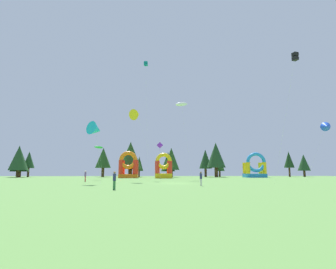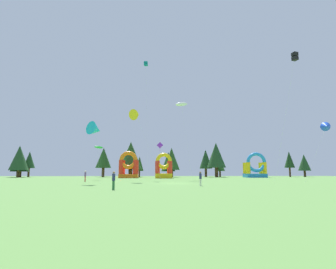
{
  "view_description": "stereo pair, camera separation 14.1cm",
  "coord_description": "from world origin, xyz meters",
  "px_view_note": "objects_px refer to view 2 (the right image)",
  "views": [
    {
      "loc": [
        -2.78,
        -38.95,
        1.65
      ],
      "look_at": [
        0.0,
        15.77,
        8.96
      ],
      "focal_mm": 29.58,
      "sensor_mm": 36.0,
      "label": 1
    },
    {
      "loc": [
        -2.64,
        -38.96,
        1.65
      ],
      "look_at": [
        0.0,
        15.77,
        8.96
      ],
      "focal_mm": 29.58,
      "sensor_mm": 36.0,
      "label": 2
    }
  ],
  "objects_px": {
    "inflatable_red_slide": "(164,169)",
    "inflatable_orange_dome": "(129,168)",
    "inflatable_yellow_castle": "(255,168)",
    "person_left_edge": "(85,175)",
    "kite_white_parafoil": "(181,104)",
    "person_near_camera": "(114,179)",
    "kite_blue_delta": "(326,126)",
    "person_midfield": "(200,177)",
    "kite_purple_diamond": "(160,145)",
    "kite_teal_box": "(146,64)",
    "kite_green_parafoil": "(99,147)",
    "kite_yellow_delta": "(136,114)",
    "kite_black_box": "(295,57)",
    "kite_cyan_delta": "(95,130)"
  },
  "relations": [
    {
      "from": "kite_green_parafoil",
      "to": "inflatable_yellow_castle",
      "type": "height_order",
      "value": "inflatable_yellow_castle"
    },
    {
      "from": "person_left_edge",
      "to": "inflatable_orange_dome",
      "type": "xyz_separation_m",
      "value": [
        4.46,
        26.39,
        1.54
      ]
    },
    {
      "from": "kite_black_box",
      "to": "person_midfield",
      "type": "xyz_separation_m",
      "value": [
        -12.18,
        -0.38,
        -14.88
      ]
    },
    {
      "from": "kite_white_parafoil",
      "to": "kite_green_parafoil",
      "type": "bearing_deg",
      "value": -176.73
    },
    {
      "from": "kite_purple_diamond",
      "to": "person_left_edge",
      "type": "xyz_separation_m",
      "value": [
        -12.31,
        -19.22,
        -6.65
      ]
    },
    {
      "from": "kite_teal_box",
      "to": "kite_cyan_delta",
      "type": "bearing_deg",
      "value": -106.83
    },
    {
      "from": "kite_yellow_delta",
      "to": "person_left_edge",
      "type": "relative_size",
      "value": 7.03
    },
    {
      "from": "person_left_edge",
      "to": "kite_white_parafoil",
      "type": "bearing_deg",
      "value": -82.32
    },
    {
      "from": "kite_white_parafoil",
      "to": "inflatable_yellow_castle",
      "type": "xyz_separation_m",
      "value": [
        21.9,
        18.82,
        -12.97
      ]
    },
    {
      "from": "kite_black_box",
      "to": "kite_green_parafoil",
      "type": "relative_size",
      "value": 2.46
    },
    {
      "from": "kite_green_parafoil",
      "to": "kite_teal_box",
      "type": "distance_m",
      "value": 20.87
    },
    {
      "from": "inflatable_red_slide",
      "to": "inflatable_orange_dome",
      "type": "bearing_deg",
      "value": 157.98
    },
    {
      "from": "kite_black_box",
      "to": "inflatable_orange_dome",
      "type": "relative_size",
      "value": 2.42
    },
    {
      "from": "kite_purple_diamond",
      "to": "inflatable_red_slide",
      "type": "bearing_deg",
      "value": 74.37
    },
    {
      "from": "kite_black_box",
      "to": "inflatable_orange_dome",
      "type": "distance_m",
      "value": 48.2
    },
    {
      "from": "inflatable_yellow_castle",
      "to": "person_near_camera",
      "type": "bearing_deg",
      "value": -122.49
    },
    {
      "from": "inflatable_orange_dome",
      "to": "person_near_camera",
      "type": "bearing_deg",
      "value": -86.36
    },
    {
      "from": "person_near_camera",
      "to": "inflatable_red_slide",
      "type": "bearing_deg",
      "value": -60.43
    },
    {
      "from": "person_midfield",
      "to": "person_left_edge",
      "type": "height_order",
      "value": "person_left_edge"
    },
    {
      "from": "kite_yellow_delta",
      "to": "person_midfield",
      "type": "height_order",
      "value": "kite_yellow_delta"
    },
    {
      "from": "person_midfield",
      "to": "kite_black_box",
      "type": "bearing_deg",
      "value": 68.3
    },
    {
      "from": "kite_purple_diamond",
      "to": "kite_teal_box",
      "type": "height_order",
      "value": "kite_teal_box"
    },
    {
      "from": "kite_white_parafoil",
      "to": "person_midfield",
      "type": "xyz_separation_m",
      "value": [
        -0.22,
        -23.76,
        -14.43
      ]
    },
    {
      "from": "kite_blue_delta",
      "to": "person_midfield",
      "type": "relative_size",
      "value": 5.46
    },
    {
      "from": "person_near_camera",
      "to": "person_left_edge",
      "type": "distance_m",
      "value": 21.15
    },
    {
      "from": "inflatable_red_slide",
      "to": "person_midfield",
      "type": "bearing_deg",
      "value": -85.23
    },
    {
      "from": "kite_blue_delta",
      "to": "person_left_edge",
      "type": "height_order",
      "value": "kite_blue_delta"
    },
    {
      "from": "inflatable_red_slide",
      "to": "kite_green_parafoil",
      "type": "bearing_deg",
      "value": -134.13
    },
    {
      "from": "inflatable_yellow_castle",
      "to": "person_left_edge",
      "type": "bearing_deg",
      "value": -143.01
    },
    {
      "from": "kite_green_parafoil",
      "to": "inflatable_yellow_castle",
      "type": "distance_m",
      "value": 43.3
    },
    {
      "from": "kite_blue_delta",
      "to": "person_left_edge",
      "type": "relative_size",
      "value": 5.11
    },
    {
      "from": "kite_cyan_delta",
      "to": "kite_blue_delta",
      "type": "relative_size",
      "value": 0.94
    },
    {
      "from": "kite_black_box",
      "to": "kite_blue_delta",
      "type": "bearing_deg",
      "value": 40.7
    },
    {
      "from": "kite_purple_diamond",
      "to": "kite_blue_delta",
      "type": "bearing_deg",
      "value": -47.42
    },
    {
      "from": "person_midfield",
      "to": "person_near_camera",
      "type": "distance_m",
      "value": 10.9
    },
    {
      "from": "kite_green_parafoil",
      "to": "kite_teal_box",
      "type": "relative_size",
      "value": 0.26
    },
    {
      "from": "kite_teal_box",
      "to": "kite_blue_delta",
      "type": "bearing_deg",
      "value": -35.46
    },
    {
      "from": "kite_purple_diamond",
      "to": "kite_blue_delta",
      "type": "height_order",
      "value": "kite_blue_delta"
    },
    {
      "from": "kite_purple_diamond",
      "to": "inflatable_yellow_castle",
      "type": "bearing_deg",
      "value": 20.47
    },
    {
      "from": "kite_white_parafoil",
      "to": "inflatable_red_slide",
      "type": "bearing_deg",
      "value": 104.45
    },
    {
      "from": "kite_yellow_delta",
      "to": "person_midfield",
      "type": "relative_size",
      "value": 7.5
    },
    {
      "from": "inflatable_yellow_castle",
      "to": "inflatable_orange_dome",
      "type": "bearing_deg",
      "value": -175.64
    },
    {
      "from": "kite_green_parafoil",
      "to": "kite_yellow_delta",
      "type": "xyz_separation_m",
      "value": [
        7.8,
        -8.64,
        4.83
      ]
    },
    {
      "from": "kite_yellow_delta",
      "to": "kite_teal_box",
      "type": "height_order",
      "value": "kite_teal_box"
    },
    {
      "from": "kite_white_parafoil",
      "to": "kite_yellow_delta",
      "type": "bearing_deg",
      "value": -132.02
    },
    {
      "from": "kite_yellow_delta",
      "to": "inflatable_red_slide",
      "type": "height_order",
      "value": "kite_yellow_delta"
    },
    {
      "from": "kite_white_parafoil",
      "to": "inflatable_red_slide",
      "type": "distance_m",
      "value": 18.53
    },
    {
      "from": "inflatable_yellow_castle",
      "to": "kite_white_parafoil",
      "type": "bearing_deg",
      "value": -139.32
    },
    {
      "from": "kite_green_parafoil",
      "to": "person_left_edge",
      "type": "relative_size",
      "value": 3.82
    },
    {
      "from": "kite_purple_diamond",
      "to": "kite_blue_delta",
      "type": "relative_size",
      "value": 0.93
    }
  ]
}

